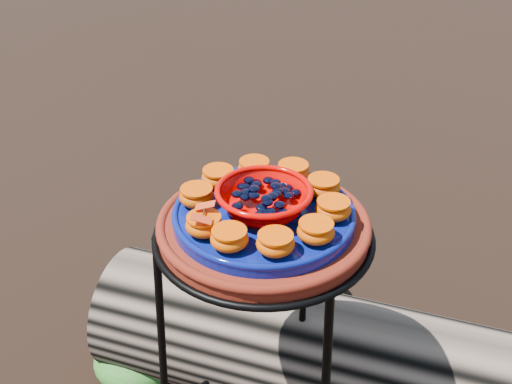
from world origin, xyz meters
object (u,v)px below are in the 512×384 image
at_px(plant_stand, 263,370).
at_px(cobalt_plate, 264,216).
at_px(red_bowl, 264,200).
at_px(terracotta_saucer, 264,228).

height_order(plant_stand, cobalt_plate, cobalt_plate).
distance_m(cobalt_plate, red_bowl, 0.03).
relative_size(plant_stand, terracotta_saucer, 1.85).
relative_size(terracotta_saucer, red_bowl, 2.33).
distance_m(plant_stand, cobalt_plate, 0.39).
xyz_separation_m(terracotta_saucer, red_bowl, (0.00, 0.00, 0.06)).
height_order(cobalt_plate, red_bowl, red_bowl).
xyz_separation_m(plant_stand, terracotta_saucer, (0.00, 0.00, 0.37)).
distance_m(plant_stand, terracotta_saucer, 0.37).
bearing_deg(terracotta_saucer, cobalt_plate, 0.00).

